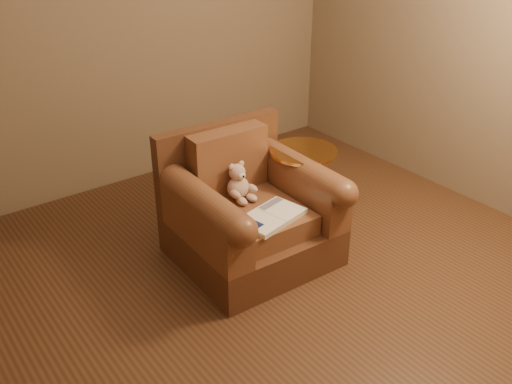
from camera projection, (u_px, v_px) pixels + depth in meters
floor at (279, 295)px, 3.46m from camera, size 4.00×4.00×0.00m
room at (285, 2)px, 2.65m from camera, size 4.02×4.02×2.71m
armchair at (248, 212)px, 3.70m from camera, size 0.95×0.91×0.83m
teddy_bear at (239, 185)px, 3.67m from camera, size 0.19×0.21×0.25m
guidebook at (271, 217)px, 3.47m from camera, size 0.46×0.33×0.03m
side_table at (302, 189)px, 3.95m from camera, size 0.46×0.46×0.64m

